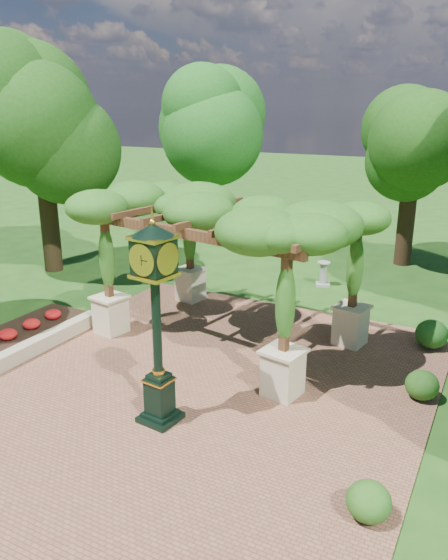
% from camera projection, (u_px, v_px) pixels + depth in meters
% --- Properties ---
extents(ground, '(120.00, 120.00, 0.00)m').
position_uv_depth(ground, '(169.00, 411.00, 11.52)').
color(ground, '#1E4714').
rests_on(ground, ground).
extents(brick_plaza, '(10.00, 12.00, 0.04)m').
position_uv_depth(brick_plaza, '(193.00, 389.00, 12.35)').
color(brick_plaza, brown).
rests_on(brick_plaza, ground).
extents(border_wall, '(0.35, 5.00, 0.40)m').
position_uv_depth(border_wall, '(29.00, 350.00, 13.93)').
color(border_wall, '#C6B793').
rests_on(border_wall, ground).
extents(flower_bed, '(1.50, 5.00, 0.36)m').
position_uv_depth(flower_bed, '(4.00, 343.00, 14.34)').
color(flower_bed, red).
rests_on(flower_bed, ground).
extents(pedestal_clock, '(0.91, 0.91, 4.16)m').
position_uv_depth(pedestal_clock, '(156.00, 307.00, 10.38)').
color(pedestal_clock, black).
rests_on(pedestal_clock, brick_plaza).
extents(pergola, '(7.16, 5.16, 4.13)m').
position_uv_depth(pergola, '(228.00, 218.00, 14.03)').
color(pergola, beige).
rests_on(pergola, brick_plaza).
extents(sundial, '(0.63, 0.63, 0.87)m').
position_uv_depth(sundial, '(323.00, 275.00, 19.39)').
color(sundial, '#9A9B92').
rests_on(sundial, ground).
extents(shrub_front, '(0.93, 0.93, 0.63)m').
position_uv_depth(shrub_front, '(369.00, 501.00, 8.39)').
color(shrub_front, '#275618').
rests_on(shrub_front, brick_plaza).
extents(shrub_mid, '(0.84, 0.84, 0.65)m').
position_uv_depth(shrub_mid, '(422.00, 385.00, 11.84)').
color(shrub_mid, '#245116').
rests_on(shrub_mid, brick_plaza).
extents(shrub_back, '(0.98, 0.98, 0.76)m').
position_uv_depth(shrub_back, '(432.00, 334.00, 14.33)').
color(shrub_back, '#205619').
rests_on(shrub_back, brick_plaza).
extents(tree_west_near, '(4.45, 4.45, 8.44)m').
position_uv_depth(tree_west_near, '(39.00, 115.00, 19.56)').
color(tree_west_near, '#332414').
rests_on(tree_west_near, ground).
extents(tree_west_far, '(3.96, 3.96, 7.31)m').
position_uv_depth(tree_west_far, '(210.00, 132.00, 24.12)').
color(tree_west_far, '#332413').
rests_on(tree_west_far, ground).
extents(tree_north, '(3.42, 3.42, 7.57)m').
position_uv_depth(tree_north, '(415.00, 132.00, 20.54)').
color(tree_north, '#372216').
rests_on(tree_north, ground).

